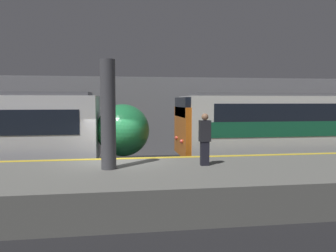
{
  "coord_description": "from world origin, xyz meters",
  "views": [
    {
      "loc": [
        0.19,
        -12.54,
        3.24
      ],
      "look_at": [
        2.17,
        1.0,
        2.19
      ],
      "focal_mm": 35.0,
      "sensor_mm": 36.0,
      "label": 1
    }
  ],
  "objects": [
    {
      "name": "person_waiting",
      "position": [
        3.01,
        -1.85,
        1.99
      ],
      "size": [
        0.38,
        0.24,
        1.77
      ],
      "color": "black",
      "rests_on": "platform"
    },
    {
      "name": "ground_plane",
      "position": [
        0.0,
        0.0,
        0.0
      ],
      "size": [
        120.0,
        120.0,
        0.0
      ],
      "primitive_type": "plane",
      "color": "black"
    },
    {
      "name": "platform",
      "position": [
        0.0,
        -2.35,
        0.53
      ],
      "size": [
        40.0,
        4.7,
        1.06
      ],
      "color": "slate",
      "rests_on": "ground"
    },
    {
      "name": "support_pillar_near",
      "position": [
        -0.2,
        -1.96,
        2.8
      ],
      "size": [
        0.48,
        0.48,
        3.5
      ],
      "color": "#47474C",
      "rests_on": "platform"
    },
    {
      "name": "station_rear_barrier",
      "position": [
        0.0,
        6.79,
        2.32
      ],
      "size": [
        50.0,
        0.15,
        4.65
      ],
      "color": "gray",
      "rests_on": "ground"
    }
  ]
}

